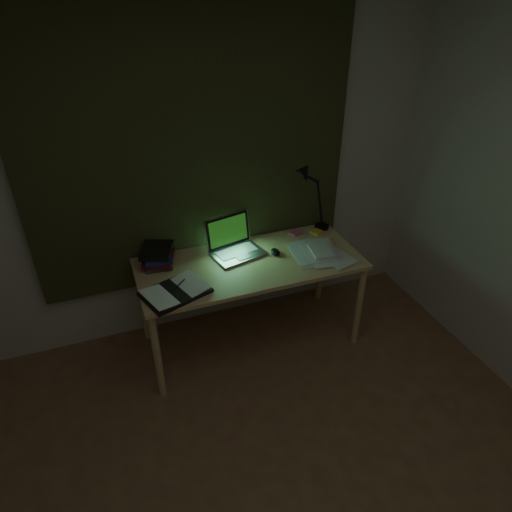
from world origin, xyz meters
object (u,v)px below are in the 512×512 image
Objects in this scene: laptop at (238,239)px; open_textbook at (175,291)px; desk at (250,303)px; loose_papers at (314,251)px; desk_lamp at (325,192)px; book_stack at (158,256)px.

open_textbook is at bearing -163.03° from laptop.
desk is at bearing -82.74° from laptop.
laptop reaches higher than desk.
desk_lamp is (0.22, 0.31, 0.29)m from loose_papers.
desk_lamp reaches higher than loose_papers.
open_textbook is at bearing -166.36° from desk_lamp.
book_stack reaches higher than open_textbook.
desk is at bearing -18.51° from book_stack.
loose_papers is (1.02, 0.14, -0.01)m from open_textbook.
loose_papers is at bearing -12.64° from book_stack.
book_stack is at bearing 158.58° from laptop.
desk_lamp is (1.28, 0.07, 0.24)m from book_stack.
desk_lamp is (0.69, 0.27, 0.65)m from desk.
loose_papers reaches higher than desk.
laptop is 0.60m from open_textbook.
desk is at bearing 175.14° from loose_papers.
desk_lamp is at bearing 21.25° from desk.
desk is 2.57× the size of desk_lamp.
open_textbook is 1.14× the size of loose_papers.
open_textbook is 1.63× the size of book_stack.
desk is 6.47× the size of book_stack.
loose_papers is at bearing -11.95° from open_textbook.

